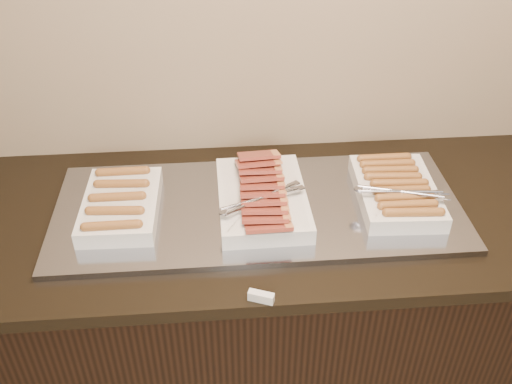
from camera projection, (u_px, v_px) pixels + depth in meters
counter at (254, 313)px, 1.97m from camera, size 2.06×0.76×0.90m
warming_tray at (258, 208)px, 1.70m from camera, size 1.20×0.50×0.02m
dish_left at (121, 204)px, 1.65m from camera, size 0.22×0.32×0.07m
dish_center at (262, 197)px, 1.67m from camera, size 0.27×0.40×0.10m
dish_right at (396, 190)px, 1.69m from camera, size 0.27×0.35×0.08m
label_holder at (261, 297)px, 1.40m from camera, size 0.07×0.04×0.03m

